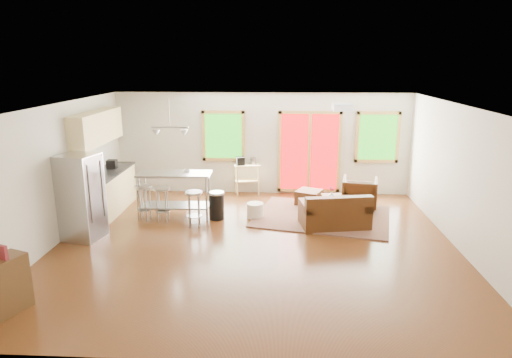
{
  "coord_description": "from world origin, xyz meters",
  "views": [
    {
      "loc": [
        0.44,
        -8.04,
        3.39
      ],
      "look_at": [
        0.0,
        0.3,
        1.2
      ],
      "focal_mm": 32.0,
      "sensor_mm": 36.0,
      "label": 1
    }
  ],
  "objects_px": {
    "armchair": "(360,191)",
    "kitchen_cart": "(246,169)",
    "loveseat": "(335,214)",
    "ottoman": "(309,198)",
    "coffee_table": "(346,199)",
    "island": "(175,187)",
    "rug": "(322,216)",
    "refrigerator": "(82,197)"
  },
  "relations": [
    {
      "from": "armchair",
      "to": "kitchen_cart",
      "type": "distance_m",
      "value": 2.94
    },
    {
      "from": "loveseat",
      "to": "ottoman",
      "type": "distance_m",
      "value": 1.57
    },
    {
      "from": "coffee_table",
      "to": "armchair",
      "type": "bearing_deg",
      "value": 52.0
    },
    {
      "from": "island",
      "to": "kitchen_cart",
      "type": "distance_m",
      "value": 2.36
    },
    {
      "from": "rug",
      "to": "loveseat",
      "type": "height_order",
      "value": "loveseat"
    },
    {
      "from": "rug",
      "to": "island",
      "type": "height_order",
      "value": "island"
    },
    {
      "from": "island",
      "to": "loveseat",
      "type": "bearing_deg",
      "value": -7.83
    },
    {
      "from": "rug",
      "to": "ottoman",
      "type": "xyz_separation_m",
      "value": [
        -0.25,
        0.87,
        0.17
      ]
    },
    {
      "from": "ottoman",
      "to": "island",
      "type": "distance_m",
      "value": 3.22
    },
    {
      "from": "ottoman",
      "to": "rug",
      "type": "bearing_deg",
      "value": -74.22
    },
    {
      "from": "loveseat",
      "to": "island",
      "type": "height_order",
      "value": "island"
    },
    {
      "from": "ottoman",
      "to": "refrigerator",
      "type": "relative_size",
      "value": 0.32
    },
    {
      "from": "rug",
      "to": "coffee_table",
      "type": "distance_m",
      "value": 0.67
    },
    {
      "from": "rug",
      "to": "coffee_table",
      "type": "bearing_deg",
      "value": 21.05
    },
    {
      "from": "armchair",
      "to": "ottoman",
      "type": "height_order",
      "value": "armchair"
    },
    {
      "from": "rug",
      "to": "loveseat",
      "type": "xyz_separation_m",
      "value": [
        0.2,
        -0.63,
        0.28
      ]
    },
    {
      "from": "refrigerator",
      "to": "island",
      "type": "xyz_separation_m",
      "value": [
        1.5,
        1.34,
        -0.14
      ]
    },
    {
      "from": "loveseat",
      "to": "island",
      "type": "bearing_deg",
      "value": 162.27
    },
    {
      "from": "island",
      "to": "rug",
      "type": "bearing_deg",
      "value": 2.7
    },
    {
      "from": "kitchen_cart",
      "to": "refrigerator",
      "type": "bearing_deg",
      "value": -132.35
    },
    {
      "from": "armchair",
      "to": "ottoman",
      "type": "bearing_deg",
      "value": 2.09
    },
    {
      "from": "island",
      "to": "coffee_table",
      "type": "bearing_deg",
      "value": 5.42
    },
    {
      "from": "refrigerator",
      "to": "island",
      "type": "relative_size",
      "value": 1.04
    },
    {
      "from": "ottoman",
      "to": "refrigerator",
      "type": "xyz_separation_m",
      "value": [
        -4.5,
        -2.36,
        0.66
      ]
    },
    {
      "from": "rug",
      "to": "refrigerator",
      "type": "xyz_separation_m",
      "value": [
        -4.75,
        -1.49,
        0.82
      ]
    },
    {
      "from": "ottoman",
      "to": "island",
      "type": "height_order",
      "value": "island"
    },
    {
      "from": "refrigerator",
      "to": "kitchen_cart",
      "type": "xyz_separation_m",
      "value": [
        2.93,
        3.21,
        -0.16
      ]
    },
    {
      "from": "armchair",
      "to": "ottoman",
      "type": "relative_size",
      "value": 1.49
    },
    {
      "from": "coffee_table",
      "to": "armchair",
      "type": "relative_size",
      "value": 1.34
    },
    {
      "from": "loveseat",
      "to": "coffee_table",
      "type": "xyz_separation_m",
      "value": [
        0.34,
        0.83,
        0.06
      ]
    },
    {
      "from": "rug",
      "to": "armchair",
      "type": "relative_size",
      "value": 3.57
    },
    {
      "from": "loveseat",
      "to": "kitchen_cart",
      "type": "relative_size",
      "value": 1.51
    },
    {
      "from": "rug",
      "to": "armchair",
      "type": "distance_m",
      "value": 1.22
    },
    {
      "from": "coffee_table",
      "to": "armchair",
      "type": "xyz_separation_m",
      "value": [
        0.38,
        0.49,
        0.05
      ]
    },
    {
      "from": "coffee_table",
      "to": "ottoman",
      "type": "xyz_separation_m",
      "value": [
        -0.78,
        0.66,
        -0.18
      ]
    },
    {
      "from": "rug",
      "to": "coffee_table",
      "type": "xyz_separation_m",
      "value": [
        0.54,
        0.21,
        0.34
      ]
    },
    {
      "from": "rug",
      "to": "kitchen_cart",
      "type": "xyz_separation_m",
      "value": [
        -1.82,
        1.72,
        0.66
      ]
    },
    {
      "from": "armchair",
      "to": "kitchen_cart",
      "type": "relative_size",
      "value": 0.81
    },
    {
      "from": "rug",
      "to": "refrigerator",
      "type": "bearing_deg",
      "value": -162.57
    },
    {
      "from": "loveseat",
      "to": "kitchen_cart",
      "type": "height_order",
      "value": "kitchen_cart"
    },
    {
      "from": "armchair",
      "to": "loveseat",
      "type": "bearing_deg",
      "value": 72.04
    },
    {
      "from": "coffee_table",
      "to": "island",
      "type": "xyz_separation_m",
      "value": [
        -3.79,
        -0.36,
        0.34
      ]
    }
  ]
}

